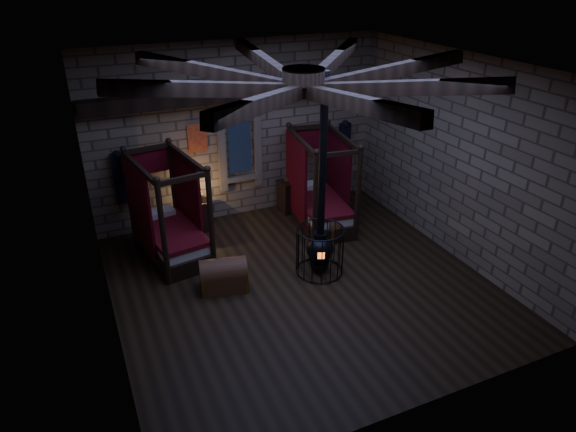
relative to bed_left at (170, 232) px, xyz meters
name	(u,v)px	position (x,y,z in m)	size (l,w,h in m)	color
room	(301,93)	(2.06, -2.10, 3.21)	(7.02, 7.02, 4.29)	black
bed_left	(170,232)	(0.00, 0.00, 0.00)	(1.41, 2.22, 2.18)	black
bed_right	(319,202)	(3.59, 0.03, 0.00)	(1.36, 2.20, 2.18)	black
trunk_left	(224,275)	(0.63, -1.72, -0.25)	(0.99, 0.74, 0.66)	brown
trunk_right	(338,227)	(3.67, -0.80, -0.29)	(0.83, 0.61, 0.56)	brown
nightstand_left	(202,215)	(0.90, 0.82, -0.15)	(0.51, 0.49, 0.92)	black
nightstand_right	(289,196)	(3.18, 0.89, -0.12)	(0.57, 0.55, 0.89)	black
stove	(320,246)	(2.59, -1.95, 0.07)	(0.97, 0.97, 4.05)	black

